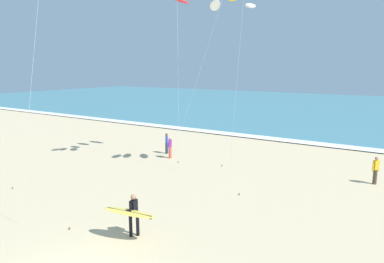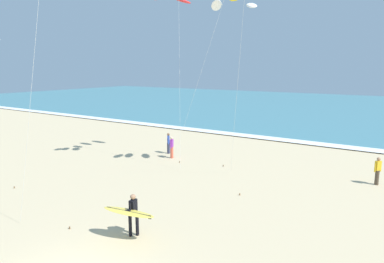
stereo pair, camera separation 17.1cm
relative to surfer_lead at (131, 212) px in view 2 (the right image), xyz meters
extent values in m
cube|color=teal|center=(0.61, 50.83, -1.01)|extent=(160.00, 60.00, 0.08)
cube|color=white|center=(0.61, 21.13, -0.96)|extent=(160.00, 1.60, 0.01)
cylinder|color=black|center=(-0.13, 0.06, -0.61)|extent=(0.13, 0.13, 0.88)
cylinder|color=black|center=(0.05, 0.27, -0.61)|extent=(0.13, 0.13, 0.88)
cube|color=black|center=(-0.04, 0.17, 0.13)|extent=(0.27, 0.38, 0.60)
cube|color=red|center=(-0.14, 0.14, 0.17)|extent=(0.06, 0.20, 0.32)
sphere|color=#A87A59|center=(-0.04, 0.17, 0.55)|extent=(0.21, 0.21, 0.21)
cylinder|color=black|center=(0.01, -0.05, 0.24)|extent=(0.09, 0.09, 0.26)
cylinder|color=black|center=(-0.02, -0.16, 0.11)|extent=(0.26, 0.14, 0.14)
cylinder|color=black|center=(-0.10, 0.39, 0.09)|extent=(0.09, 0.09, 0.56)
ellipsoid|color=#EFD14C|center=(0.04, -0.18, 0.07)|extent=(2.19, 1.04, 0.18)
cube|color=#333333|center=(0.04, -0.18, 0.11)|extent=(1.81, 0.46, 0.10)
cube|color=#262628|center=(0.91, 0.03, 0.00)|extent=(0.12, 0.04, 0.14)
ellipsoid|color=red|center=(-5.88, 11.83, 10.03)|extent=(1.43, 0.52, 0.63)
cylinder|color=silver|center=(-3.86, 10.72, 4.49)|extent=(4.01, 0.07, 10.88)
cylinder|color=brown|center=(-1.85, 10.74, -1.00)|extent=(0.06, 0.06, 0.10)
cylinder|color=silver|center=(-3.70, -1.28, 5.19)|extent=(2.17, 0.84, 12.28)
cylinder|color=brown|center=(-2.62, -0.87, -1.00)|extent=(0.06, 0.06, 0.10)
cylinder|color=silver|center=(-4.31, 9.22, 5.73)|extent=(1.07, 1.39, 13.35)
cylinder|color=brown|center=(-4.83, 9.91, -1.00)|extent=(0.06, 0.06, 0.10)
ellipsoid|color=white|center=(0.06, 10.30, 8.96)|extent=(1.20, 1.38, 0.58)
ellipsoid|color=white|center=(-1.61, 9.15, 8.96)|extent=(1.20, 1.38, 0.58)
cylinder|color=silver|center=(0.34, 8.10, 3.96)|extent=(2.23, 3.26, 9.81)
cylinder|color=brown|center=(1.45, 6.48, -1.00)|extent=(0.06, 0.06, 0.10)
cylinder|color=brown|center=(-9.27, 0.62, -1.00)|extent=(0.06, 0.06, 0.10)
cylinder|color=#4C3D2D|center=(7.10, 12.26, -0.63)|extent=(0.22, 0.22, 0.84)
cube|color=gold|center=(7.10, 12.26, 0.06)|extent=(0.33, 0.36, 0.54)
sphere|color=#A87A59|center=(7.10, 12.26, 0.44)|extent=(0.20, 0.20, 0.20)
cylinder|color=gold|center=(6.98, 12.09, -0.04)|extent=(0.08, 0.08, 0.50)
cylinder|color=gold|center=(7.22, 12.43, -0.04)|extent=(0.08, 0.08, 0.50)
cylinder|color=#2D334C|center=(-7.08, 11.59, -0.63)|extent=(0.22, 0.22, 0.84)
cube|color=#3351B7|center=(-7.08, 11.59, 0.06)|extent=(0.34, 0.36, 0.54)
sphere|color=brown|center=(-7.08, 11.59, 0.44)|extent=(0.20, 0.20, 0.20)
cylinder|color=#3351B7|center=(-6.95, 11.43, -0.04)|extent=(0.08, 0.08, 0.50)
cylinder|color=#3351B7|center=(-7.21, 11.76, -0.04)|extent=(0.08, 0.08, 0.50)
cylinder|color=#D8593F|center=(-6.04, 10.61, -0.63)|extent=(0.22, 0.22, 0.84)
cube|color=purple|center=(-6.04, 10.61, 0.06)|extent=(0.27, 0.36, 0.54)
sphere|color=beige|center=(-6.04, 10.61, 0.44)|extent=(0.20, 0.20, 0.20)
cylinder|color=purple|center=(-5.97, 10.41, -0.04)|extent=(0.08, 0.08, 0.50)
cylinder|color=purple|center=(-6.10, 10.81, -0.04)|extent=(0.08, 0.08, 0.50)
camera|label=1|loc=(8.86, -9.39, 5.46)|focal=33.04mm
camera|label=2|loc=(9.01, -9.29, 5.46)|focal=33.04mm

